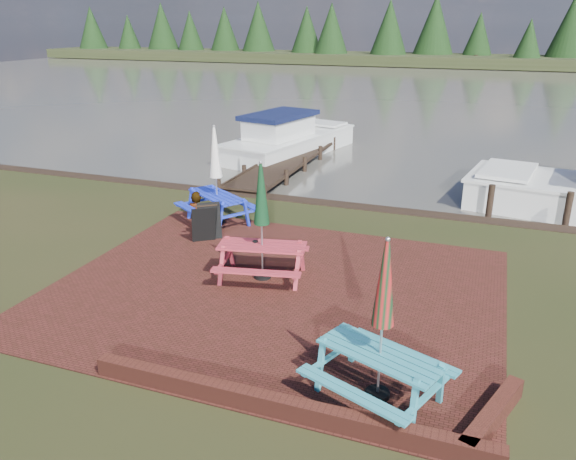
# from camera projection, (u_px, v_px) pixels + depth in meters

# --- Properties ---
(ground) EXTENTS (120.00, 120.00, 0.00)m
(ground) POSITION_uv_depth(u_px,v_px,m) (255.00, 313.00, 10.68)
(ground) COLOR black
(ground) RESTS_ON ground
(paving) EXTENTS (9.00, 7.50, 0.02)m
(paving) POSITION_uv_depth(u_px,v_px,m) (275.00, 290.00, 11.55)
(paving) COLOR #3A1912
(paving) RESTS_ON ground
(brick_wall) EXTENTS (6.21, 1.79, 0.30)m
(brick_wall) POSITION_uv_depth(u_px,v_px,m) (328.00, 409.00, 7.81)
(brick_wall) COLOR #4C1E16
(brick_wall) RESTS_ON ground
(water) EXTENTS (120.00, 60.00, 0.02)m
(water) POSITION_uv_depth(u_px,v_px,m) (445.00, 92.00, 43.19)
(water) COLOR #45423B
(water) RESTS_ON ground
(far_treeline) EXTENTS (120.00, 10.00, 8.10)m
(far_treeline) POSITION_uv_depth(u_px,v_px,m) (471.00, 37.00, 67.51)
(far_treeline) COLOR black
(far_treeline) RESTS_ON ground
(picnic_table_teal) EXTENTS (2.27, 2.16, 2.51)m
(picnic_table_teal) POSITION_uv_depth(u_px,v_px,m) (381.00, 346.00, 7.99)
(picnic_table_teal) COLOR teal
(picnic_table_teal) RESTS_ON ground
(picnic_table_red) EXTENTS (2.13, 1.97, 2.55)m
(picnic_table_red) POSITION_uv_depth(u_px,v_px,m) (262.00, 240.00, 11.79)
(picnic_table_red) COLOR #AA2B38
(picnic_table_red) RESTS_ON ground
(picnic_table_blue) EXTENTS (2.52, 2.46, 2.65)m
(picnic_table_blue) POSITION_uv_depth(u_px,v_px,m) (217.00, 190.00, 15.09)
(picnic_table_blue) COLOR #1B30CF
(picnic_table_blue) RESTS_ON ground
(chalkboard) EXTENTS (0.60, 0.84, 0.93)m
(chalkboard) POSITION_uv_depth(u_px,v_px,m) (207.00, 223.00, 13.99)
(chalkboard) COLOR black
(chalkboard) RESTS_ON ground
(jetty) EXTENTS (1.76, 9.08, 1.00)m
(jetty) POSITION_uv_depth(u_px,v_px,m) (287.00, 161.00, 21.68)
(jetty) COLOR black
(jetty) RESTS_ON ground
(boat_jetty) EXTENTS (4.00, 7.43, 2.05)m
(boat_jetty) POSITION_uv_depth(u_px,v_px,m) (288.00, 141.00, 23.71)
(boat_jetty) COLOR silver
(boat_jetty) RESTS_ON ground
(person) EXTENTS (0.62, 0.42, 1.68)m
(person) POSITION_uv_depth(u_px,v_px,m) (196.00, 192.00, 15.24)
(person) COLOR gray
(person) RESTS_ON ground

